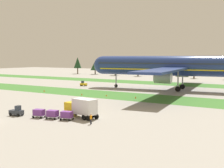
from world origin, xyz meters
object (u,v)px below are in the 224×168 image
at_px(cargo_dolly_lead, 39,113).
at_px(pushback_tractor, 83,84).
at_px(airliner, 173,66).
at_px(cargo_dolly_third, 67,115).
at_px(cargo_dolly_second, 53,114).
at_px(taxiway_marker_0, 136,97).
at_px(taxiway_marker_1, 106,95).
at_px(taxiway_marker_3, 82,94).
at_px(taxiway_marker_2, 44,91).
at_px(baggage_tug, 17,111).
at_px(catering_truck, 81,107).
at_px(ground_crew_marshaller, 91,119).

height_order(cargo_dolly_lead, pushback_tractor, pushback_tractor).
relative_size(airliner, cargo_dolly_third, 30.16).
relative_size(cargo_dolly_second, taxiway_marker_0, 4.13).
distance_m(taxiway_marker_1, taxiway_marker_3, 7.47).
bearing_deg(taxiway_marker_2, taxiway_marker_1, 3.40).
bearing_deg(cargo_dolly_second, cargo_dolly_third, -90.00).
bearing_deg(taxiway_marker_1, cargo_dolly_lead, -80.02).
bearing_deg(pushback_tractor, baggage_tug, 17.01).
relative_size(airliner, taxiway_marker_2, 120.35).
height_order(cargo_dolly_lead, cargo_dolly_second, same).
distance_m(baggage_tug, cargo_dolly_second, 7.93).
distance_m(baggage_tug, cargo_dolly_third, 10.83).
bearing_deg(airliner, baggage_tug, 162.26).
bearing_deg(baggage_tug, catering_truck, -77.61).
distance_m(cargo_dolly_lead, catering_truck, 7.86).
bearing_deg(pushback_tractor, airliner, 90.00).
relative_size(taxiway_marker_1, taxiway_marker_3, 0.90).
distance_m(pushback_tractor, taxiway_marker_0, 38.48).
distance_m(cargo_dolly_lead, taxiway_marker_1, 32.08).
bearing_deg(taxiway_marker_3, catering_truck, -52.65).
height_order(cargo_dolly_second, catering_truck, catering_truck).
height_order(taxiway_marker_0, taxiway_marker_1, taxiway_marker_0).
distance_m(cargo_dolly_lead, pushback_tractor, 59.54).
relative_size(baggage_tug, taxiway_marker_1, 5.68).
xyz_separation_m(catering_truck, taxiway_marker_3, (-19.35, 25.35, -1.68)).
xyz_separation_m(baggage_tug, ground_crew_marshaller, (16.17, 1.71, 0.13)).
bearing_deg(ground_crew_marshaller, taxiway_marker_1, -164.24).
bearing_deg(airliner, taxiway_marker_3, 138.76).
relative_size(baggage_tug, catering_truck, 0.39).
relative_size(cargo_dolly_third, catering_truck, 0.34).
bearing_deg(pushback_tractor, cargo_dolly_lead, 21.72).
height_order(cargo_dolly_lead, catering_truck, catering_truck).
relative_size(ground_crew_marshaller, taxiway_marker_3, 3.16).
height_order(taxiway_marker_1, taxiway_marker_2, taxiway_marker_2).
distance_m(pushback_tractor, ground_crew_marshaller, 65.20).
bearing_deg(taxiway_marker_1, airliner, 66.47).
relative_size(cargo_dolly_third, taxiway_marker_0, 4.13).
distance_m(cargo_dolly_third, taxiway_marker_2, 44.97).
distance_m(cargo_dolly_second, taxiway_marker_1, 32.15).
xyz_separation_m(pushback_tractor, taxiway_marker_1, (23.65, -20.31, -0.57)).
relative_size(cargo_dolly_second, cargo_dolly_third, 1.00).
bearing_deg(cargo_dolly_third, catering_truck, -29.04).
bearing_deg(pushback_tractor, cargo_dolly_second, 24.33).
bearing_deg(ground_crew_marshaller, cargo_dolly_third, -106.63).
height_order(cargo_dolly_third, pushback_tractor, pushback_tractor).
bearing_deg(cargo_dolly_third, taxiway_marker_0, -7.32).
xyz_separation_m(taxiway_marker_2, taxiway_marker_3, (15.88, -0.80, -0.03)).
height_order(airliner, taxiway_marker_3, airliner).
distance_m(ground_crew_marshaller, taxiway_marker_1, 35.12).
height_order(cargo_dolly_second, taxiway_marker_0, cargo_dolly_second).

